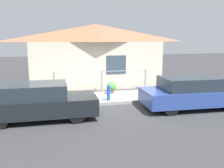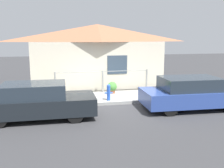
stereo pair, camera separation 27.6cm
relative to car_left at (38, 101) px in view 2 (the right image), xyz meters
name	(u,v)px [view 2 (the right image)]	position (x,y,z in m)	size (l,w,h in m)	color
ground_plane	(111,105)	(3.00, 1.22, -0.66)	(60.00, 60.00, 0.00)	#38383A
sidewalk	(106,98)	(3.00, 2.34, -0.59)	(24.00, 2.24, 0.14)	#9E9E99
house	(98,37)	(3.00, 4.86, 2.30)	(7.67, 2.23, 3.69)	beige
fence	(103,80)	(3.00, 3.31, 0.10)	(4.90, 0.10, 1.14)	#999993
car_left	(38,101)	(0.00, 0.00, 0.00)	(4.11, 1.76, 1.33)	black
car_right	(192,93)	(6.20, 0.00, 0.01)	(4.31, 1.95, 1.34)	#2D4793
fire_hydrant	(109,92)	(2.96, 1.56, -0.13)	(0.36, 0.16, 0.74)	blue
potted_plant_near_hydrant	(112,87)	(3.43, 2.95, -0.20)	(0.48, 0.48, 0.59)	#9E5638
potted_plant_by_fence	(43,90)	(0.00, 2.85, -0.20)	(0.45, 0.45, 0.58)	slate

